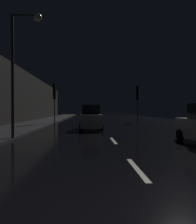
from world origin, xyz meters
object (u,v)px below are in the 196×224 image
at_px(traffic_light_far_right, 137,96).
at_px(car_approaching_headlights, 91,118).
at_px(streetlamp_overhead, 21,56).
at_px(traffic_light_far_left, 54,94).

bearing_deg(traffic_light_far_right, car_approaching_headlights, -28.16).
distance_m(streetlamp_overhead, car_approaching_headlights, 8.32).
xyz_separation_m(traffic_light_far_left, streetlamp_overhead, (0.27, -12.45, 1.15)).
bearing_deg(traffic_light_far_left, car_approaching_headlights, 47.28).
distance_m(traffic_light_far_right, car_approaching_headlights, 11.45).
bearing_deg(streetlamp_overhead, traffic_light_far_left, 91.22).
bearing_deg(traffic_light_far_left, traffic_light_far_right, 117.20).
bearing_deg(car_approaching_headlights, traffic_light_far_left, -145.34).
bearing_deg(streetlamp_overhead, traffic_light_far_right, 55.34).
relative_size(traffic_light_far_right, streetlamp_overhead, 0.71).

